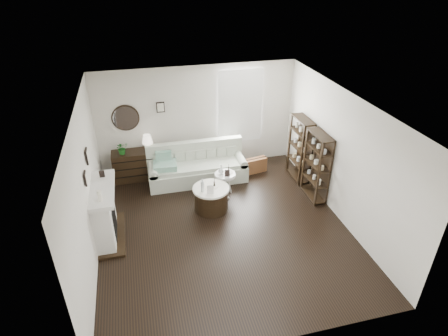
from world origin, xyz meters
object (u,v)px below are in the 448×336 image
object	(u,v)px
dresser	(136,165)
pedestal_table	(225,175)
drum_table	(211,198)
sofa	(197,168)

from	to	relation	value
dresser	pedestal_table	world-z (taller)	dresser
pedestal_table	drum_table	bearing A→B (deg)	-132.63
drum_table	pedestal_table	distance (m)	0.69
sofa	drum_table	xyz separation A→B (m)	(0.07, -1.36, -0.03)
dresser	pedestal_table	size ratio (longest dim) A/B	1.93
dresser	drum_table	distance (m)	2.33
sofa	drum_table	distance (m)	1.36
pedestal_table	sofa	bearing A→B (deg)	119.45
sofa	dresser	xyz separation A→B (m)	(-1.46, 0.40, 0.07)
dresser	pedestal_table	xyz separation A→B (m)	(1.97, -1.28, 0.16)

